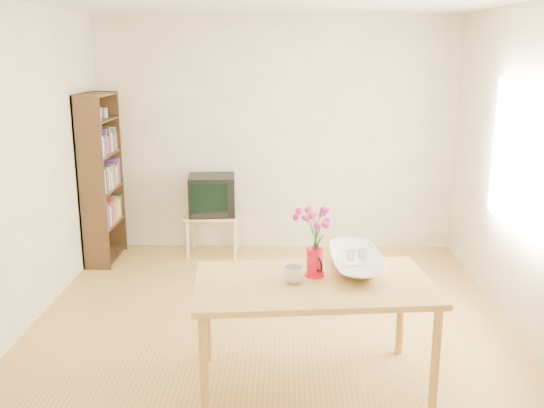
{
  "coord_description": "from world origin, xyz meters",
  "views": [
    {
      "loc": [
        0.11,
        -4.51,
        2.22
      ],
      "look_at": [
        0.0,
        0.3,
        1.0
      ],
      "focal_mm": 40.0,
      "sensor_mm": 36.0,
      "label": 1
    }
  ],
  "objects_px": {
    "mug": "(294,275)",
    "television": "(212,194)",
    "pitcher": "(315,263)",
    "bowl": "(357,233)",
    "table": "(313,292)"
  },
  "relations": [
    {
      "from": "mug",
      "to": "television",
      "type": "relative_size",
      "value": 0.25
    },
    {
      "from": "pitcher",
      "to": "bowl",
      "type": "xyz_separation_m",
      "value": [
        0.3,
        0.18,
        0.16
      ]
    },
    {
      "from": "mug",
      "to": "television",
      "type": "distance_m",
      "value": 2.92
    },
    {
      "from": "mug",
      "to": "television",
      "type": "bearing_deg",
      "value": -84.45
    },
    {
      "from": "pitcher",
      "to": "television",
      "type": "distance_m",
      "value": 2.85
    },
    {
      "from": "pitcher",
      "to": "mug",
      "type": "bearing_deg",
      "value": -159.29
    },
    {
      "from": "mug",
      "to": "pitcher",
      "type": "bearing_deg",
      "value": -151.17
    },
    {
      "from": "bowl",
      "to": "television",
      "type": "height_order",
      "value": "bowl"
    },
    {
      "from": "mug",
      "to": "bowl",
      "type": "bearing_deg",
      "value": -157.35
    },
    {
      "from": "pitcher",
      "to": "bowl",
      "type": "height_order",
      "value": "bowl"
    },
    {
      "from": "bowl",
      "to": "television",
      "type": "relative_size",
      "value": 0.99
    },
    {
      "from": "table",
      "to": "television",
      "type": "relative_size",
      "value": 3.02
    },
    {
      "from": "pitcher",
      "to": "mug",
      "type": "relative_size",
      "value": 1.5
    },
    {
      "from": "pitcher",
      "to": "mug",
      "type": "xyz_separation_m",
      "value": [
        -0.14,
        -0.12,
        -0.04
      ]
    },
    {
      "from": "television",
      "to": "mug",
      "type": "bearing_deg",
      "value": -78.18
    }
  ]
}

